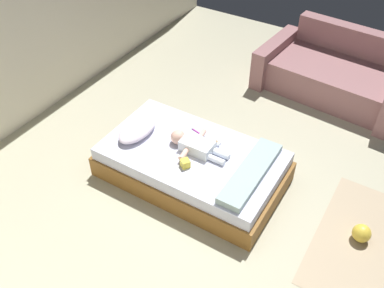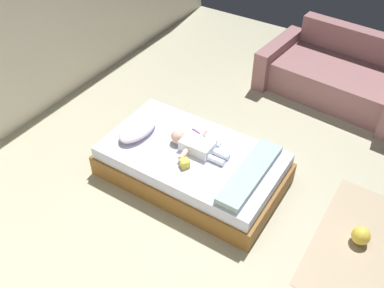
{
  "view_description": "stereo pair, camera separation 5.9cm",
  "coord_description": "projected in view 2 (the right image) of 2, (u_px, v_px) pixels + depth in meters",
  "views": [
    {
      "loc": [
        -2.81,
        -1.11,
        3.41
      ],
      "look_at": [
        0.01,
        0.61,
        0.49
      ],
      "focal_mm": 39.38,
      "sensor_mm": 36.0,
      "label": 1
    },
    {
      "loc": [
        -2.78,
        -1.16,
        3.41
      ],
      "look_at": [
        0.01,
        0.61,
        0.49
      ],
      "focal_mm": 39.38,
      "sensor_mm": 36.0,
      "label": 2
    }
  ],
  "objects": [
    {
      "name": "ground_plane",
      "position": [
        240.0,
        199.0,
        4.48
      ],
      "size": [
        8.0,
        8.0,
        0.0
      ],
      "primitive_type": "plane",
      "color": "#ACA88C"
    },
    {
      "name": "wall_behind_bed",
      "position": [
        14.0,
        12.0,
        4.78
      ],
      "size": [
        8.0,
        0.12,
        2.73
      ],
      "primitive_type": "cube",
      "color": "beige",
      "rests_on": "ground_plane"
    },
    {
      "name": "bed",
      "position": [
        192.0,
        164.0,
        4.6
      ],
      "size": [
        1.13,
        1.97,
        0.39
      ],
      "color": "brown",
      "rests_on": "ground_plane"
    },
    {
      "name": "pillow",
      "position": [
        138.0,
        128.0,
        4.65
      ],
      "size": [
        0.54,
        0.3,
        0.13
      ],
      "color": "silver",
      "rests_on": "bed"
    },
    {
      "name": "baby",
      "position": [
        194.0,
        145.0,
        4.45
      ],
      "size": [
        0.52,
        0.68,
        0.16
      ],
      "color": "white",
      "rests_on": "bed"
    },
    {
      "name": "toothbrush",
      "position": [
        197.0,
        132.0,
        4.7
      ],
      "size": [
        0.05,
        0.17,
        0.02
      ],
      "color": "#B73DA8",
      "rests_on": "bed"
    },
    {
      "name": "couch",
      "position": [
        339.0,
        75.0,
        5.81
      ],
      "size": [
        1.33,
        2.07,
        0.8
      ],
      "color": "#8F6164",
      "rests_on": "ground_plane"
    },
    {
      "name": "rug",
      "position": [
        366.0,
        247.0,
        4.02
      ],
      "size": [
        1.53,
        0.94,
        0.01
      ],
      "color": "tan",
      "rests_on": "ground_plane"
    },
    {
      "name": "toy_ball",
      "position": [
        361.0,
        236.0,
        4.01
      ],
      "size": [
        0.18,
        0.18,
        0.18
      ],
      "primitive_type": "sphere",
      "color": "gold",
      "rests_on": "rug"
    },
    {
      "name": "blanket",
      "position": [
        250.0,
        173.0,
        4.17
      ],
      "size": [
        1.01,
        0.25,
        0.07
      ],
      "color": "#94AAAB",
      "rests_on": "bed"
    },
    {
      "name": "toy_block",
      "position": [
        185.0,
        163.0,
        4.27
      ],
      "size": [
        0.12,
        0.12,
        0.08
      ],
      "color": "yellow",
      "rests_on": "bed"
    },
    {
      "name": "baby_bottle",
      "position": [
        217.0,
        143.0,
        4.52
      ],
      "size": [
        0.06,
        0.09,
        0.07
      ],
      "color": "white",
      "rests_on": "bed"
    }
  ]
}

